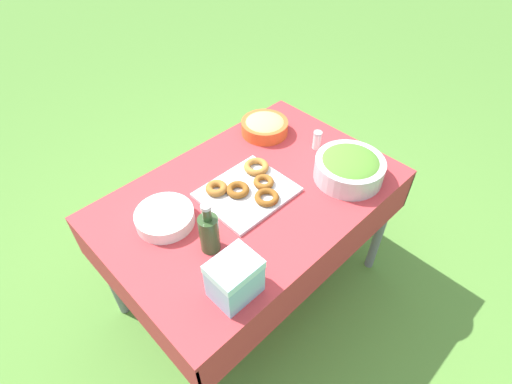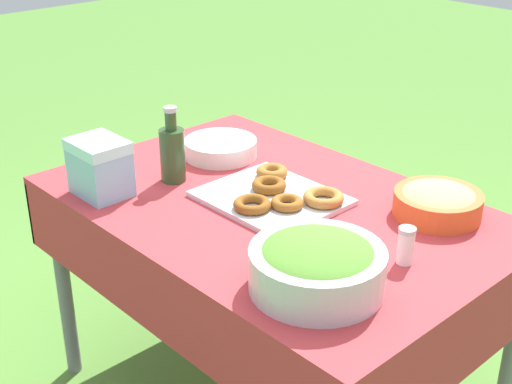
# 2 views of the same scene
# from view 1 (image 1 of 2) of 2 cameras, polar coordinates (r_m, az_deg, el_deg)

# --- Properties ---
(ground_plane) EXTENTS (14.00, 14.00, 0.00)m
(ground_plane) POSITION_cam_1_polar(r_m,az_deg,el_deg) (2.44, -0.50, -13.25)
(ground_plane) COLOR #568C38
(picnic_table) EXTENTS (1.37, 0.91, 0.77)m
(picnic_table) POSITION_cam_1_polar(r_m,az_deg,el_deg) (1.91, -0.63, -2.31)
(picnic_table) COLOR #B73338
(picnic_table) RESTS_ON ground_plane
(salad_bowl) EXTENTS (0.33, 0.33, 0.13)m
(salad_bowl) POSITION_cam_1_polar(r_m,az_deg,el_deg) (1.92, 13.20, 3.49)
(salad_bowl) COLOR silver
(salad_bowl) RESTS_ON picnic_table
(pasta_bowl) EXTENTS (0.25, 0.25, 0.09)m
(pasta_bowl) POSITION_cam_1_polar(r_m,az_deg,el_deg) (2.17, 1.25, 9.45)
(pasta_bowl) COLOR #E05B28
(pasta_bowl) RESTS_ON picnic_table
(donut_platter) EXTENTS (0.40, 0.34, 0.05)m
(donut_platter) POSITION_cam_1_polar(r_m,az_deg,el_deg) (1.83, -1.21, 0.53)
(donut_platter) COLOR silver
(donut_platter) RESTS_ON picnic_table
(plate_stack) EXTENTS (0.25, 0.25, 0.06)m
(plate_stack) POSITION_cam_1_polar(r_m,az_deg,el_deg) (1.73, -12.89, -3.56)
(plate_stack) COLOR white
(plate_stack) RESTS_ON picnic_table
(olive_oil_bottle) EXTENTS (0.08, 0.08, 0.24)m
(olive_oil_bottle) POSITION_cam_1_polar(r_m,az_deg,el_deg) (1.56, -6.72, -5.71)
(olive_oil_bottle) COLOR #2D4723
(olive_oil_bottle) RESTS_ON picnic_table
(cooler_box) EXTENTS (0.17, 0.14, 0.17)m
(cooler_box) POSITION_cam_1_polar(r_m,az_deg,el_deg) (1.44, -3.08, -12.22)
(cooler_box) COLOR #8CC6E5
(cooler_box) RESTS_ON picnic_table
(salt_shaker) EXTENTS (0.04, 0.04, 0.10)m
(salt_shaker) POSITION_cam_1_polar(r_m,az_deg,el_deg) (2.08, 8.72, 7.34)
(salt_shaker) COLOR white
(salt_shaker) RESTS_ON picnic_table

